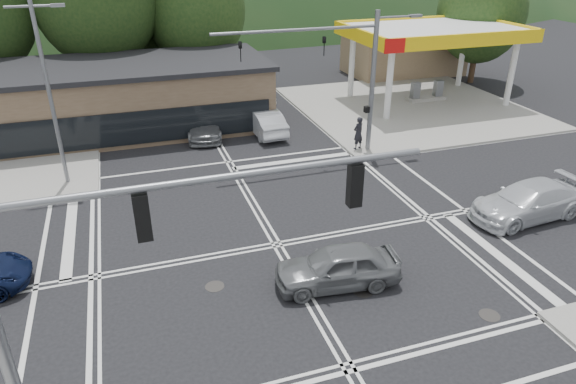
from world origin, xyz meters
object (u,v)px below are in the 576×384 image
object	(u,v)px
car_queue_a	(264,122)
car_silver_east	(528,201)
car_grey_center	(337,266)
car_queue_b	(255,93)
pedestrian	(358,133)
car_northbound	(204,125)

from	to	relation	value
car_queue_a	car_silver_east	bearing A→B (deg)	117.15
car_silver_east	car_queue_a	size ratio (longest dim) A/B	1.15
car_grey_center	car_queue_a	xyz separation A→B (m)	(1.96, 16.38, 0.02)
car_grey_center	car_silver_east	bearing A→B (deg)	107.90
car_silver_east	car_queue_b	bearing A→B (deg)	-165.82
car_grey_center	pedestrian	xyz separation A→B (m)	(6.35, 11.68, 0.35)
car_silver_east	car_northbound	bearing A→B (deg)	-146.08
car_northbound	car_grey_center	bearing A→B (deg)	-74.67
car_grey_center	car_queue_b	distance (m)	23.36
car_queue_b	car_northbound	size ratio (longest dim) A/B	0.94
car_silver_east	car_queue_b	size ratio (longest dim) A/B	1.18
car_silver_east	car_queue_a	world-z (taller)	car_silver_east
car_grey_center	car_queue_a	world-z (taller)	car_queue_a
car_silver_east	car_queue_a	distance (m)	16.59
car_grey_center	car_northbound	distance (m)	17.29
car_queue_b	pedestrian	bearing A→B (deg)	98.41
car_queue_a	car_queue_b	xyz separation A→B (m)	(1.17, 6.77, 0.01)
car_grey_center	car_silver_east	size ratio (longest dim) A/B	0.82
car_northbound	car_queue_a	bearing A→B (deg)	-2.98
pedestrian	car_northbound	bearing A→B (deg)	-54.94
car_queue_b	pedestrian	distance (m)	11.91
car_queue_b	car_grey_center	bearing A→B (deg)	75.04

